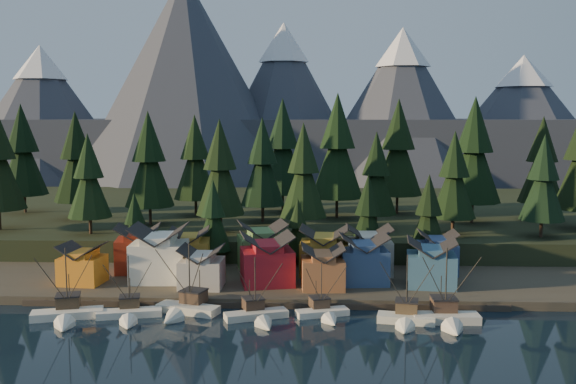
{
  "coord_description": "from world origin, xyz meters",
  "views": [
    {
      "loc": [
        8.06,
        -86.79,
        31.2
      ],
      "look_at": [
        3.45,
        30.0,
        17.42
      ],
      "focal_mm": 40.0,
      "sensor_mm": 36.0,
      "label": 1
    }
  ],
  "objects_px": {
    "boat_4": "(324,306)",
    "boat_2": "(184,300)",
    "house_front_0": "(82,263)",
    "boat_1": "(129,307)",
    "house_back_0": "(138,247)",
    "house_back_1": "(190,249)",
    "boat_5": "(406,309)",
    "boat_3": "(258,308)",
    "boat_6": "(448,308)",
    "boat_0": "(66,306)",
    "house_front_1": "(160,252)"
  },
  "relations": [
    {
      "from": "boat_4",
      "to": "boat_2",
      "type": "bearing_deg",
      "value": 161.03
    },
    {
      "from": "boat_4",
      "to": "house_front_0",
      "type": "bearing_deg",
      "value": 145.14
    },
    {
      "from": "boat_1",
      "to": "boat_2",
      "type": "relative_size",
      "value": 0.89
    },
    {
      "from": "house_back_0",
      "to": "house_back_1",
      "type": "bearing_deg",
      "value": -5.13
    },
    {
      "from": "boat_4",
      "to": "house_back_0",
      "type": "distance_m",
      "value": 42.26
    },
    {
      "from": "boat_1",
      "to": "boat_5",
      "type": "xyz_separation_m",
      "value": [
        42.54,
        -1.09,
        0.42
      ]
    },
    {
      "from": "boat_3",
      "to": "house_front_0",
      "type": "height_order",
      "value": "boat_3"
    },
    {
      "from": "boat_6",
      "to": "house_front_0",
      "type": "xyz_separation_m",
      "value": [
        -61.53,
        15.96,
        2.75
      ]
    },
    {
      "from": "boat_1",
      "to": "house_back_1",
      "type": "relative_size",
      "value": 1.34
    },
    {
      "from": "boat_0",
      "to": "house_front_1",
      "type": "xyz_separation_m",
      "value": [
        9.97,
        19.16,
        4.53
      ]
    },
    {
      "from": "house_back_1",
      "to": "boat_3",
      "type": "bearing_deg",
      "value": -64.93
    },
    {
      "from": "boat_3",
      "to": "house_back_1",
      "type": "bearing_deg",
      "value": 100.47
    },
    {
      "from": "boat_5",
      "to": "house_front_1",
      "type": "height_order",
      "value": "house_front_1"
    },
    {
      "from": "boat_0",
      "to": "boat_1",
      "type": "xyz_separation_m",
      "value": [
        9.38,
        1.23,
        -0.36
      ]
    },
    {
      "from": "house_front_0",
      "to": "boat_4",
      "type": "bearing_deg",
      "value": -11.43
    },
    {
      "from": "boat_4",
      "to": "house_front_0",
      "type": "xyz_separation_m",
      "value": [
        -42.95,
        13.21,
        3.4
      ]
    },
    {
      "from": "house_front_0",
      "to": "boat_2",
      "type": "bearing_deg",
      "value": -25.77
    },
    {
      "from": "boat_6",
      "to": "boat_1",
      "type": "bearing_deg",
      "value": 177.52
    },
    {
      "from": "house_front_0",
      "to": "house_back_1",
      "type": "relative_size",
      "value": 0.93
    },
    {
      "from": "boat_0",
      "to": "house_front_1",
      "type": "relative_size",
      "value": 1.21
    },
    {
      "from": "boat_2",
      "to": "house_front_1",
      "type": "bearing_deg",
      "value": 134.68
    },
    {
      "from": "boat_0",
      "to": "boat_3",
      "type": "xyz_separation_m",
      "value": [
        29.5,
        1.2,
        -0.36
      ]
    },
    {
      "from": "boat_3",
      "to": "boat_6",
      "type": "xyz_separation_m",
      "value": [
        28.75,
        -0.86,
        0.59
      ]
    },
    {
      "from": "boat_0",
      "to": "boat_5",
      "type": "relative_size",
      "value": 1.06
    },
    {
      "from": "boat_6",
      "to": "house_back_0",
      "type": "height_order",
      "value": "boat_6"
    },
    {
      "from": "boat_2",
      "to": "house_back_1",
      "type": "xyz_separation_m",
      "value": [
        -3.46,
        22.82,
        3.46
      ]
    },
    {
      "from": "boat_2",
      "to": "boat_3",
      "type": "distance_m",
      "value": 12.18
    },
    {
      "from": "boat_3",
      "to": "house_front_0",
      "type": "xyz_separation_m",
      "value": [
        -32.78,
        15.1,
        3.35
      ]
    },
    {
      "from": "boat_1",
      "to": "boat_6",
      "type": "distance_m",
      "value": 48.88
    },
    {
      "from": "boat_3",
      "to": "boat_0",
      "type": "bearing_deg",
      "value": 161.34
    },
    {
      "from": "boat_0",
      "to": "boat_5",
      "type": "height_order",
      "value": "boat_0"
    },
    {
      "from": "boat_0",
      "to": "boat_3",
      "type": "height_order",
      "value": "boat_0"
    },
    {
      "from": "house_front_1",
      "to": "house_back_1",
      "type": "distance_m",
      "value": 8.35
    },
    {
      "from": "boat_4",
      "to": "boat_0",
      "type": "bearing_deg",
      "value": 166.68
    },
    {
      "from": "boat_5",
      "to": "house_back_0",
      "type": "xyz_separation_m",
      "value": [
        -47.68,
        25.58,
        3.87
      ]
    },
    {
      "from": "boat_2",
      "to": "house_back_1",
      "type": "distance_m",
      "value": 23.34
    },
    {
      "from": "house_front_0",
      "to": "boat_0",
      "type": "bearing_deg",
      "value": -72.94
    },
    {
      "from": "boat_3",
      "to": "house_front_1",
      "type": "height_order",
      "value": "house_front_1"
    },
    {
      "from": "house_front_1",
      "to": "house_back_0",
      "type": "relative_size",
      "value": 1.08
    },
    {
      "from": "house_back_0",
      "to": "boat_2",
      "type": "bearing_deg",
      "value": -67.89
    },
    {
      "from": "house_back_0",
      "to": "boat_6",
      "type": "bearing_deg",
      "value": -34.06
    },
    {
      "from": "house_back_1",
      "to": "boat_2",
      "type": "bearing_deg",
      "value": -87.77
    },
    {
      "from": "boat_4",
      "to": "house_back_0",
      "type": "height_order",
      "value": "house_back_0"
    },
    {
      "from": "boat_5",
      "to": "house_back_0",
      "type": "bearing_deg",
      "value": 162.17
    },
    {
      "from": "house_front_1",
      "to": "house_back_0",
      "type": "distance_m",
      "value": 8.73
    },
    {
      "from": "boat_0",
      "to": "boat_2",
      "type": "height_order",
      "value": "boat_2"
    },
    {
      "from": "boat_5",
      "to": "house_front_0",
      "type": "xyz_separation_m",
      "value": [
        -55.2,
        16.16,
        2.93
      ]
    },
    {
      "from": "house_back_0",
      "to": "house_back_1",
      "type": "xyz_separation_m",
      "value": [
        9.86,
        0.65,
        -0.32
      ]
    },
    {
      "from": "boat_2",
      "to": "boat_5",
      "type": "relative_size",
      "value": 1.08
    },
    {
      "from": "boat_4",
      "to": "house_front_1",
      "type": "relative_size",
      "value": 0.97
    }
  ]
}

